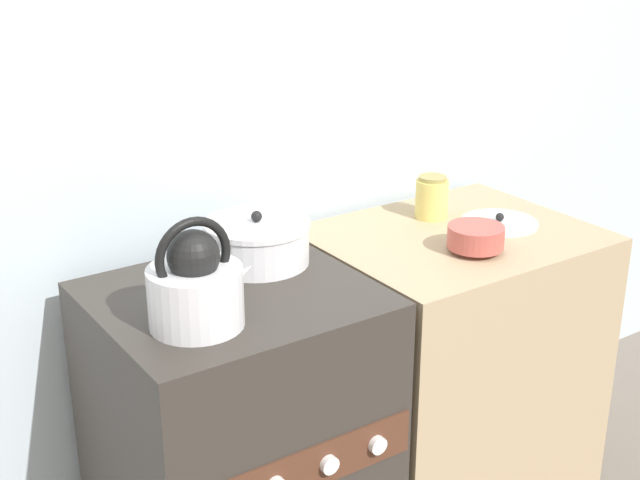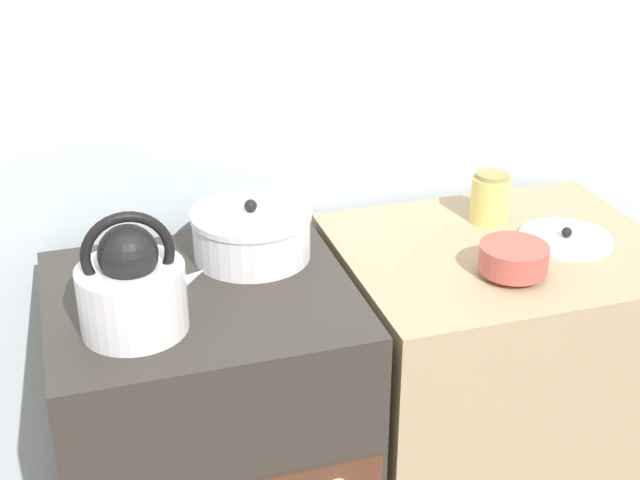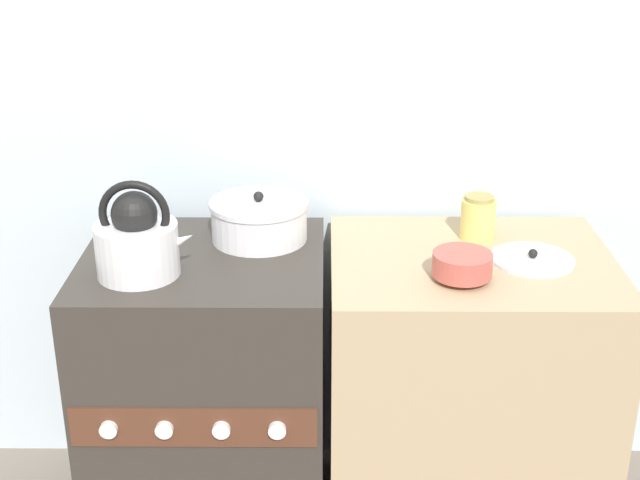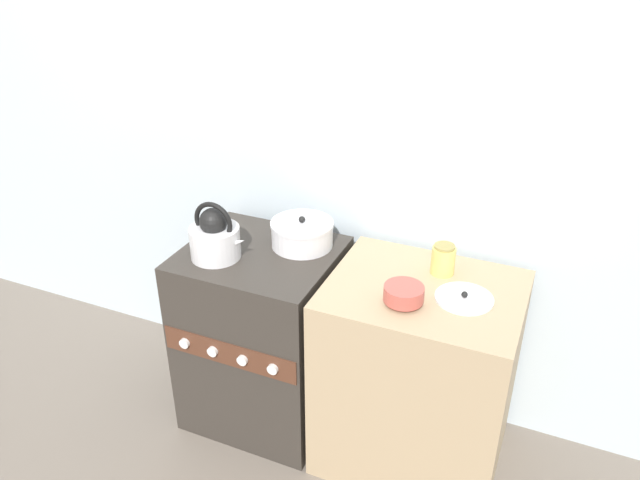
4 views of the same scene
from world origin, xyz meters
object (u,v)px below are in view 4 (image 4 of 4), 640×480
(kettle, at_px, (215,237))
(stove, at_px, (263,335))
(storage_jar, at_px, (443,259))
(loose_pot_lid, at_px, (464,298))
(cooking_pot, at_px, (302,234))
(enamel_bowl, at_px, (404,294))

(kettle, bearing_deg, stove, 36.04)
(storage_jar, bearing_deg, stove, -168.14)
(storage_jar, bearing_deg, loose_pot_lid, -52.06)
(cooking_pot, relative_size, loose_pot_lid, 1.23)
(cooking_pot, height_order, storage_jar, cooking_pot)
(cooking_pot, bearing_deg, stove, -138.39)
(kettle, relative_size, enamel_bowl, 1.70)
(loose_pot_lid, bearing_deg, storage_jar, 127.94)
(loose_pot_lid, bearing_deg, cooking_pot, 170.03)
(stove, xyz_separation_m, storage_jar, (0.74, 0.16, 0.48))
(kettle, xyz_separation_m, storage_jar, (0.88, 0.26, -0.04))
(cooking_pot, bearing_deg, kettle, -141.04)
(enamel_bowl, xyz_separation_m, loose_pot_lid, (0.20, 0.11, -0.03))
(enamel_bowl, relative_size, loose_pot_lid, 0.69)
(stove, xyz_separation_m, kettle, (-0.14, -0.10, 0.52))
(storage_jar, bearing_deg, enamel_bowl, -106.58)
(stove, bearing_deg, enamel_bowl, -9.62)
(stove, relative_size, kettle, 3.43)
(stove, xyz_separation_m, cooking_pot, (0.14, 0.13, 0.49))
(storage_jar, bearing_deg, cooking_pot, -177.24)
(cooking_pot, height_order, enamel_bowl, cooking_pot)
(enamel_bowl, height_order, loose_pot_lid, enamel_bowl)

